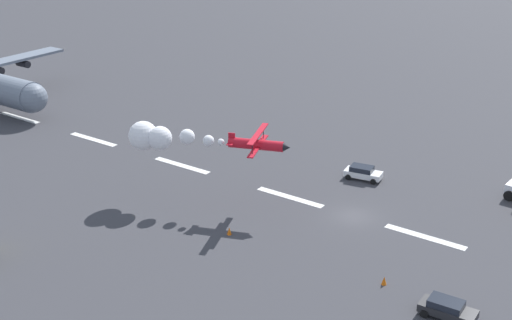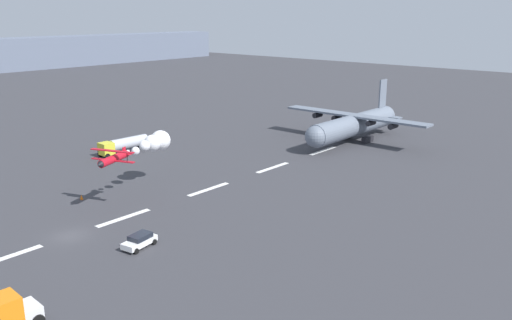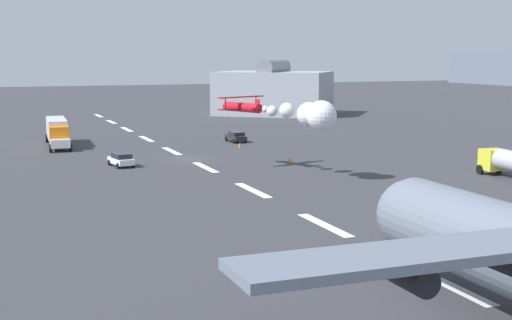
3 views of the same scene
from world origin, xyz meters
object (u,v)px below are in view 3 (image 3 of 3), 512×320
semi_truck_orange (57,131)px  airport_staff_sedan (236,137)px  stunt_biplane_red (302,113)px  traffic_cone_near (240,145)px  traffic_cone_far (290,160)px  followme_car_yellow (121,159)px

semi_truck_orange → airport_staff_sedan: (4.66, 24.73, -1.31)m
stunt_biplane_red → semi_truck_orange: stunt_biplane_red is taller
traffic_cone_near → airport_staff_sedan: bearing=165.8°
airport_staff_sedan → stunt_biplane_red: bearing=-7.3°
airport_staff_sedan → traffic_cone_near: size_ratio=5.85×
stunt_biplane_red → traffic_cone_near: 26.83m
stunt_biplane_red → airport_staff_sedan: size_ratio=3.70×
semi_truck_orange → traffic_cone_near: size_ratio=18.88×
traffic_cone_far → followme_car_yellow: bearing=-102.7°
stunt_biplane_red → semi_truck_orange: bearing=-150.6°
followme_car_yellow → airport_staff_sedan: (-17.46, 20.02, 0.00)m
semi_truck_orange → followme_car_yellow: semi_truck_orange is taller
stunt_biplane_red → followme_car_yellow: (-14.46, -15.91, -5.87)m
semi_truck_orange → traffic_cone_far: 35.55m
followme_car_yellow → airport_staff_sedan: bearing=131.1°
stunt_biplane_red → traffic_cone_far: bearing=163.0°
stunt_biplane_red → followme_car_yellow: stunt_biplane_red is taller
followme_car_yellow → airport_staff_sedan: size_ratio=1.00×
airport_staff_sedan → traffic_cone_far: (21.76, -1.00, -0.44)m
airport_staff_sedan → traffic_cone_near: bearing=-14.2°
semi_truck_orange → traffic_cone_near: semi_truck_orange is taller
followme_car_yellow → traffic_cone_far: 19.50m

